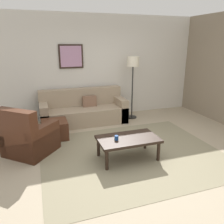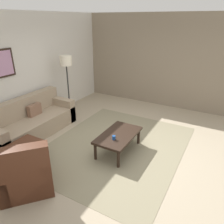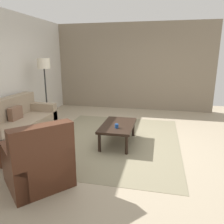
# 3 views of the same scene
# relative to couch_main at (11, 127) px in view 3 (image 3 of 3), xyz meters

# --- Properties ---
(ground_plane) EXTENTS (8.00, 8.00, 0.00)m
(ground_plane) POSITION_rel_couch_main_xyz_m (0.51, -2.12, -0.30)
(ground_plane) COLOR tan
(rear_partition) EXTENTS (6.00, 0.12, 2.80)m
(rear_partition) POSITION_rel_couch_main_xyz_m (0.51, 0.48, 1.10)
(rear_partition) COLOR silver
(rear_partition) RESTS_ON ground_plane
(stone_feature_panel) EXTENTS (0.12, 5.20, 2.80)m
(stone_feature_panel) POSITION_rel_couch_main_xyz_m (3.51, -2.12, 1.10)
(stone_feature_panel) COLOR gray
(stone_feature_panel) RESTS_ON ground_plane
(area_rug) EXTENTS (3.41, 2.78, 0.01)m
(area_rug) POSITION_rel_couch_main_xyz_m (0.51, -2.12, -0.30)
(area_rug) COLOR gray
(area_rug) RESTS_ON ground_plane
(couch_main) EXTENTS (2.22, 0.86, 0.88)m
(couch_main) POSITION_rel_couch_main_xyz_m (0.00, 0.00, 0.00)
(couch_main) COLOR gray
(couch_main) RESTS_ON ground_plane
(armchair_leather) EXTENTS (1.13, 1.13, 0.95)m
(armchair_leather) POSITION_rel_couch_main_xyz_m (-1.38, -1.48, 0.01)
(armchair_leather) COLOR #4C2819
(armchair_leather) RESTS_ON ground_plane
(ottoman) EXTENTS (0.56, 0.56, 0.40)m
(ottoman) POSITION_rel_couch_main_xyz_m (-0.83, -0.86, -0.10)
(ottoman) COLOR #4C2819
(ottoman) RESTS_ON ground_plane
(coffee_table) EXTENTS (1.10, 0.64, 0.41)m
(coffee_table) POSITION_rel_couch_main_xyz_m (0.36, -2.25, 0.06)
(coffee_table) COLOR black
(coffee_table) RESTS_ON ground_plane
(cup) EXTENTS (0.07, 0.07, 0.08)m
(cup) POSITION_rel_couch_main_xyz_m (0.13, -2.27, 0.15)
(cup) COLOR #1E478C
(cup) RESTS_ON coffee_table
(lamp_standing) EXTENTS (0.32, 0.32, 1.71)m
(lamp_standing) POSITION_rel_couch_main_xyz_m (1.38, -0.10, 1.11)
(lamp_standing) COLOR black
(lamp_standing) RESTS_ON ground_plane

